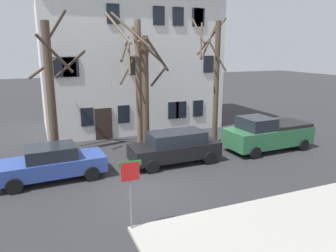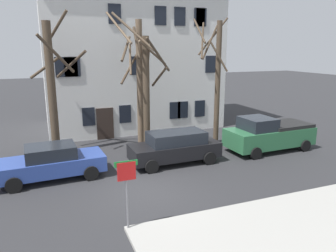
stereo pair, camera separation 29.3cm
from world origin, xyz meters
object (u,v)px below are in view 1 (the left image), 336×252
tree_bare_end (215,76)px  tree_bare_near (51,85)px  car_black_wagon (175,147)px  street_sign_pole (130,183)px  bicycle_leaning (60,153)px  pickup_truck_green (268,133)px  tree_bare_far (145,87)px  car_blue_sedan (52,163)px  tree_bare_mid (138,78)px  building_main (128,48)px

tree_bare_end → tree_bare_near: bearing=172.8°
tree_bare_near → tree_bare_end: 9.61m
car_black_wagon → street_sign_pole: bearing=-125.9°
street_sign_pole → bicycle_leaning: size_ratio=1.44×
car_black_wagon → pickup_truck_green: (6.01, 0.03, 0.10)m
tree_bare_near → street_sign_pole: bearing=-79.6°
car_black_wagon → bicycle_leaning: (-5.57, 2.78, -0.52)m
tree_bare_far → tree_bare_end: tree_bare_end is taller
car_blue_sedan → car_black_wagon: bearing=-0.9°
tree_bare_mid → car_blue_sedan: tree_bare_mid is taller
tree_bare_end → car_blue_sedan: size_ratio=1.62×
pickup_truck_green → tree_bare_mid: bearing=150.7°
tree_bare_far → car_black_wagon: size_ratio=1.51×
car_black_wagon → pickup_truck_green: bearing=0.3°
tree_bare_far → street_sign_pole: tree_bare_far is taller
street_sign_pole → bicycle_leaning: bearing=101.0°
tree_bare_near → car_blue_sedan: (-0.44, -3.82, -3.13)m
street_sign_pole → tree_bare_far: bearing=68.7°
car_black_wagon → street_sign_pole: size_ratio=1.93×
building_main → tree_bare_near: (-5.92, -5.70, -1.98)m
tree_bare_near → tree_bare_end: tree_bare_near is taller
tree_bare_far → car_black_wagon: bearing=-79.9°
building_main → street_sign_pole: bearing=-105.6°
tree_bare_far → street_sign_pole: size_ratio=2.91×
car_blue_sedan → tree_bare_near: bearing=83.4°
building_main → tree_bare_far: size_ratio=1.84×
tree_bare_far → car_black_wagon: 4.30m
building_main → bicycle_leaning: size_ratio=7.75×
tree_bare_mid → bicycle_leaning: bearing=-167.7°
tree_bare_far → car_black_wagon: (0.57, -3.21, -2.80)m
tree_bare_near → tree_bare_mid: bearing=-1.0°
tree_bare_end → car_blue_sedan: (-9.97, -2.62, -3.42)m
car_blue_sedan → car_black_wagon: 6.12m
tree_bare_end → street_sign_pole: bearing=-133.6°
tree_bare_far → tree_bare_end: size_ratio=0.91×
car_black_wagon → tree_bare_near: bearing=145.4°
building_main → tree_bare_mid: (-1.00, -5.79, -1.74)m
tree_bare_near → car_blue_sedan: bearing=-96.6°
tree_bare_near → bicycle_leaning: bearing=-84.7°
tree_bare_near → tree_bare_mid: tree_bare_mid is taller
tree_bare_near → street_sign_pole: (1.72, -9.40, -2.22)m
building_main → bicycle_leaning: (-5.82, -6.84, -5.55)m
car_blue_sedan → tree_bare_far: bearing=29.2°
tree_bare_mid → street_sign_pole: tree_bare_mid is taller
pickup_truck_green → bicycle_leaning: bearing=166.7°
tree_bare_far → bicycle_leaning: (-5.00, -0.43, -3.33)m
tree_bare_mid → car_blue_sedan: bearing=-145.2°
car_black_wagon → street_sign_pole: street_sign_pole is taller
tree_bare_near → tree_bare_far: 5.16m
pickup_truck_green → street_sign_pole: size_ratio=2.18×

